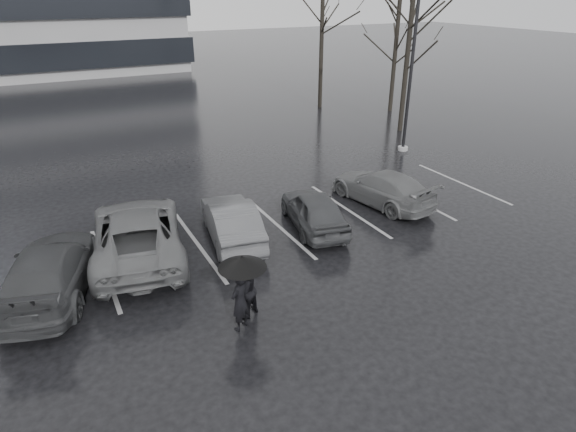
{
  "coord_description": "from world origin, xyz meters",
  "views": [
    {
      "loc": [
        -5.84,
        -10.41,
        7.25
      ],
      "look_at": [
        0.17,
        1.0,
        1.1
      ],
      "focal_mm": 30.0,
      "sensor_mm": 36.0,
      "label": 1
    }
  ],
  "objects_px": {
    "car_main": "(314,210)",
    "pedestrian_right": "(244,290)",
    "pedestrian_left": "(240,301)",
    "lamp_post": "(412,66)",
    "car_west_b": "(137,233)",
    "car_east": "(382,187)",
    "car_west_c": "(50,270)",
    "tree_east": "(407,56)",
    "tree_ne": "(395,54)",
    "tree_north": "(322,40)",
    "car_west_a": "(231,221)"
  },
  "relations": [
    {
      "from": "car_west_b",
      "to": "tree_ne",
      "type": "distance_m",
      "value": 21.79
    },
    {
      "from": "car_west_b",
      "to": "lamp_post",
      "type": "height_order",
      "value": "lamp_post"
    },
    {
      "from": "car_west_b",
      "to": "car_east",
      "type": "relative_size",
      "value": 1.26
    },
    {
      "from": "car_west_c",
      "to": "tree_east",
      "type": "distance_m",
      "value": 20.37
    },
    {
      "from": "car_main",
      "to": "pedestrian_right",
      "type": "relative_size",
      "value": 2.47
    },
    {
      "from": "car_west_b",
      "to": "tree_east",
      "type": "height_order",
      "value": "tree_east"
    },
    {
      "from": "pedestrian_right",
      "to": "car_west_b",
      "type": "bearing_deg",
      "value": -96.58
    },
    {
      "from": "car_west_b",
      "to": "car_west_c",
      "type": "height_order",
      "value": "car_west_b"
    },
    {
      "from": "tree_east",
      "to": "lamp_post",
      "type": "bearing_deg",
      "value": -127.48
    },
    {
      "from": "tree_east",
      "to": "pedestrian_right",
      "type": "bearing_deg",
      "value": -141.28
    },
    {
      "from": "car_west_c",
      "to": "tree_north",
      "type": "bearing_deg",
      "value": -121.94
    },
    {
      "from": "car_west_c",
      "to": "car_east",
      "type": "distance_m",
      "value": 11.19
    },
    {
      "from": "car_main",
      "to": "lamp_post",
      "type": "xyz_separation_m",
      "value": [
        8.13,
        5.16,
        3.35
      ]
    },
    {
      "from": "car_main",
      "to": "car_west_c",
      "type": "bearing_deg",
      "value": 12.73
    },
    {
      "from": "car_main",
      "to": "tree_ne",
      "type": "distance_m",
      "value": 17.91
    },
    {
      "from": "tree_ne",
      "to": "car_main",
      "type": "bearing_deg",
      "value": -136.8
    },
    {
      "from": "car_west_a",
      "to": "car_west_c",
      "type": "height_order",
      "value": "car_west_c"
    },
    {
      "from": "pedestrian_left",
      "to": "lamp_post",
      "type": "xyz_separation_m",
      "value": [
        12.32,
        8.91,
        3.23
      ]
    },
    {
      "from": "car_main",
      "to": "car_east",
      "type": "height_order",
      "value": "car_main"
    },
    {
      "from": "car_west_b",
      "to": "car_east",
      "type": "height_order",
      "value": "car_west_b"
    },
    {
      "from": "car_main",
      "to": "lamp_post",
      "type": "height_order",
      "value": "lamp_post"
    },
    {
      "from": "tree_ne",
      "to": "tree_north",
      "type": "bearing_deg",
      "value": 139.4
    },
    {
      "from": "car_west_a",
      "to": "car_east",
      "type": "height_order",
      "value": "car_west_a"
    },
    {
      "from": "car_west_b",
      "to": "tree_east",
      "type": "relative_size",
      "value": 0.67
    },
    {
      "from": "car_west_c",
      "to": "tree_east",
      "type": "relative_size",
      "value": 0.58
    },
    {
      "from": "lamp_post",
      "to": "tree_east",
      "type": "relative_size",
      "value": 1.09
    },
    {
      "from": "pedestrian_left",
      "to": "lamp_post",
      "type": "relative_size",
      "value": 0.17
    },
    {
      "from": "tree_east",
      "to": "tree_ne",
      "type": "height_order",
      "value": "tree_east"
    },
    {
      "from": "car_west_a",
      "to": "tree_east",
      "type": "xyz_separation_m",
      "value": [
        13.11,
        7.64,
        3.35
      ]
    },
    {
      "from": "tree_east",
      "to": "pedestrian_left",
      "type": "bearing_deg",
      "value": -140.88
    },
    {
      "from": "car_main",
      "to": "tree_ne",
      "type": "relative_size",
      "value": 0.53
    },
    {
      "from": "pedestrian_left",
      "to": "tree_ne",
      "type": "distance_m",
      "value": 23.46
    },
    {
      "from": "car_west_c",
      "to": "car_east",
      "type": "bearing_deg",
      "value": -159.78
    },
    {
      "from": "car_main",
      "to": "car_west_a",
      "type": "xyz_separation_m",
      "value": [
        -2.73,
        0.46,
        0.02
      ]
    },
    {
      "from": "car_west_b",
      "to": "tree_ne",
      "type": "xyz_separation_m",
      "value": [
        18.43,
        11.3,
        2.75
      ]
    },
    {
      "from": "car_west_a",
      "to": "lamp_post",
      "type": "height_order",
      "value": "lamp_post"
    },
    {
      "from": "pedestrian_left",
      "to": "pedestrian_right",
      "type": "height_order",
      "value": "pedestrian_left"
    },
    {
      "from": "pedestrian_right",
      "to": "tree_east",
      "type": "distance_m",
      "value": 18.61
    },
    {
      "from": "car_west_c",
      "to": "pedestrian_left",
      "type": "distance_m",
      "value": 5.23
    },
    {
      "from": "car_west_b",
      "to": "tree_east",
      "type": "bearing_deg",
      "value": -144.63
    },
    {
      "from": "lamp_post",
      "to": "pedestrian_right",
      "type": "bearing_deg",
      "value": -144.72
    },
    {
      "from": "car_east",
      "to": "tree_east",
      "type": "distance_m",
      "value": 10.94
    },
    {
      "from": "lamp_post",
      "to": "tree_ne",
      "type": "xyz_separation_m",
      "value": [
        4.76,
        6.94,
        -0.48
      ]
    },
    {
      "from": "car_west_c",
      "to": "tree_ne",
      "type": "xyz_separation_m",
      "value": [
        20.83,
        12.22,
        2.82
      ]
    },
    {
      "from": "car_west_c",
      "to": "pedestrian_left",
      "type": "bearing_deg",
      "value": 152.76
    },
    {
      "from": "tree_north",
      "to": "pedestrian_right",
      "type": "bearing_deg",
      "value": -125.76
    },
    {
      "from": "pedestrian_left",
      "to": "car_east",
      "type": "bearing_deg",
      "value": -179.0
    },
    {
      "from": "pedestrian_right",
      "to": "tree_east",
      "type": "relative_size",
      "value": 0.19
    },
    {
      "from": "car_west_c",
      "to": "tree_north",
      "type": "height_order",
      "value": "tree_north"
    },
    {
      "from": "car_main",
      "to": "tree_north",
      "type": "height_order",
      "value": "tree_north"
    }
  ]
}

